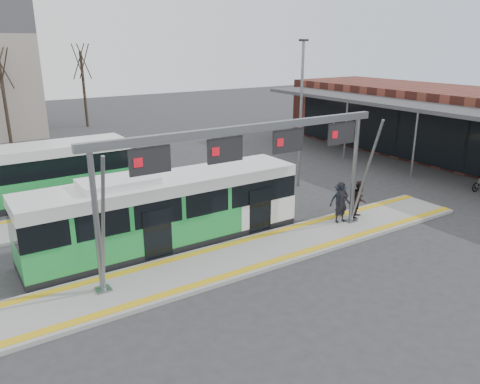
% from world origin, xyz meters
% --- Properties ---
extents(ground, '(120.00, 120.00, 0.00)m').
position_xyz_m(ground, '(0.00, 0.00, 0.00)').
color(ground, '#2D2D30').
rests_on(ground, ground).
extents(platform_main, '(22.00, 3.00, 0.15)m').
position_xyz_m(platform_main, '(0.00, 0.00, 0.07)').
color(platform_main, gray).
rests_on(platform_main, ground).
extents(platform_second, '(20.00, 3.00, 0.15)m').
position_xyz_m(platform_second, '(-4.00, 8.00, 0.07)').
color(platform_second, gray).
rests_on(platform_second, ground).
extents(tactile_main, '(22.00, 2.65, 0.02)m').
position_xyz_m(tactile_main, '(0.00, 0.00, 0.16)').
color(tactile_main, gold).
rests_on(tactile_main, platform_main).
extents(tactile_second, '(20.00, 0.35, 0.02)m').
position_xyz_m(tactile_second, '(-4.00, 9.15, 0.16)').
color(tactile_second, gold).
rests_on(tactile_second, platform_second).
extents(gantry, '(13.00, 1.68, 5.20)m').
position_xyz_m(gantry, '(-0.35, 0.25, 4.30)').
color(gantry, slate).
rests_on(gantry, platform_main).
extents(station_building, '(11.50, 32.00, 5.00)m').
position_xyz_m(station_building, '(21.83, 4.00, 2.53)').
color(station_building, brown).
rests_on(station_building, ground).
extents(hero_bus, '(11.94, 2.58, 3.28)m').
position_xyz_m(hero_bus, '(-2.86, 2.93, 1.50)').
color(hero_bus, black).
rests_on(hero_bus, ground).
extents(bg_bus_green, '(12.48, 2.74, 3.11)m').
position_xyz_m(bg_bus_green, '(-7.71, 11.84, 1.54)').
color(bg_bus_green, black).
rests_on(bg_bus_green, ground).
extents(passenger_a, '(0.75, 0.53, 1.96)m').
position_xyz_m(passenger_a, '(5.00, 0.49, 1.13)').
color(passenger_a, black).
rests_on(passenger_a, platform_main).
extents(passenger_b, '(1.11, 1.03, 1.82)m').
position_xyz_m(passenger_b, '(6.23, 0.49, 1.06)').
color(passenger_b, black).
rests_on(passenger_b, platform_main).
extents(passenger_c, '(1.23, 0.93, 1.69)m').
position_xyz_m(passenger_c, '(5.52, 1.10, 0.99)').
color(passenger_c, '#1B2331').
rests_on(passenger_c, platform_main).
extents(tree_left, '(1.40, 1.40, 8.20)m').
position_xyz_m(tree_left, '(-5.32, 29.13, 6.22)').
color(tree_left, '#382B21').
rests_on(tree_left, ground).
extents(tree_mid, '(1.40, 1.40, 8.44)m').
position_xyz_m(tree_mid, '(2.64, 34.40, 6.40)').
color(tree_mid, '#382B21').
rests_on(tree_mid, ground).
extents(lamp_east, '(0.50, 0.25, 8.48)m').
position_xyz_m(lamp_east, '(7.37, 6.44, 4.49)').
color(lamp_east, slate).
rests_on(lamp_east, ground).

